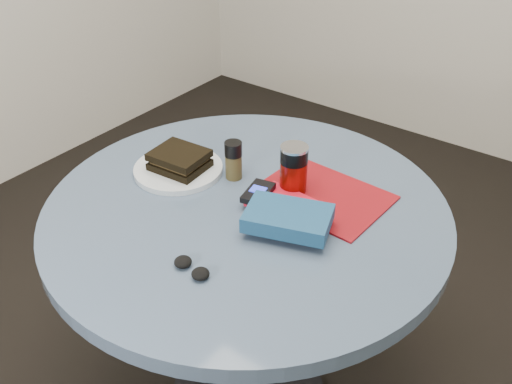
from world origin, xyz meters
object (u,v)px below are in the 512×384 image
Objects in this scene: pepper_grinder at (233,160)px; mp3_player at (258,192)px; plate at (178,169)px; soda_can at (294,169)px; novel at (288,218)px; table at (247,255)px; red_book at (287,206)px; sandwich at (180,160)px; magazine at (322,195)px; headphones at (192,268)px.

mp3_player is (0.12, -0.05, -0.03)m from pepper_grinder.
plate is 0.32m from soda_can.
table is at bearing 149.58° from novel.
mp3_player is at bearing 58.77° from table.
plate is 1.24× the size of novel.
table is 0.20m from red_book.
red_book reaches higher than plate.
sandwich is 0.46× the size of magazine.
headphones is at bearing -97.62° from magazine.
sandwich reaches higher than novel.
pepper_grinder is 0.33× the size of magazine.
mp3_player is (0.26, 0.01, 0.02)m from plate.
novel is (0.01, -0.17, 0.04)m from magazine.
novel reaches higher than headphones.
red_book reaches higher than magazine.
pepper_grinder reaches higher than novel.
magazine is 1.63× the size of novel.
novel reaches higher than plate.
novel is at bearing -51.77° from red_book.
headphones is at bearing -43.15° from plate.
sandwich is at bearing -171.77° from red_book.
headphones is (0.06, -0.26, 0.17)m from table.
table is 9.44× the size of mp3_player.
magazine reaches higher than table.
plate is 2.25× the size of mp3_player.
headphones is at bearing -93.55° from red_book.
sandwich is at bearing -177.14° from mp3_player.
soda_can is 0.42× the size of magazine.
sandwich reaches higher than red_book.
novel is 0.25m from headphones.
mp3_player is (-0.04, -0.09, -0.04)m from soda_can.
pepper_grinder is 0.55× the size of novel.
mp3_player is 0.29m from headphones.
novel reaches higher than table.
pepper_grinder is 0.13m from mp3_player.
novel is at bearing -6.68° from sandwich.
pepper_grinder is (0.13, 0.07, 0.01)m from sandwich.
mp3_player reaches higher than table.
pepper_grinder is at bearing 172.08° from red_book.
red_book is (-0.04, -0.10, 0.01)m from magazine.
pepper_grinder is at bearing 25.68° from plate.
magazine is at bearing 79.40° from headphones.
mp3_player is at bearing -167.11° from red_book.
red_book is at bearing 4.23° from plate.
plate is 0.26m from mp3_player.
novel is (0.14, -0.03, 0.20)m from table.
red_book is 0.08m from mp3_player.
plate is at bearing 154.60° from novel.
plate is 2.26× the size of pepper_grinder.
plate is 0.34m from red_book.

